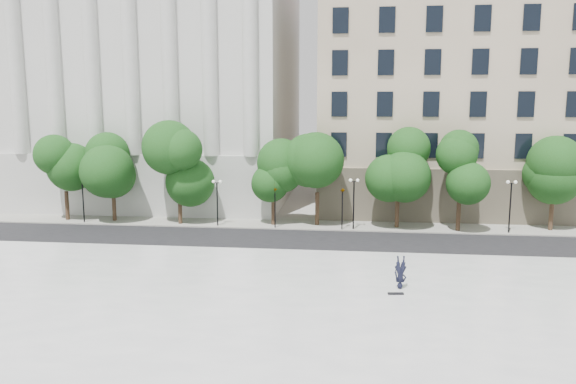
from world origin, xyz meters
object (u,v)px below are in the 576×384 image
traffic_light_west (275,186)px  traffic_light_east (343,189)px  person_lying (400,284)px  skateboard (396,294)px

traffic_light_west → traffic_light_east: bearing=0.0°
person_lying → skateboard: (-0.32, -1.04, -0.21)m
traffic_light_east → traffic_light_west: bearing=-180.0°
traffic_light_east → skateboard: size_ratio=4.76×
person_lying → skateboard: bearing=-112.1°
traffic_light_east → skateboard: 17.68m
traffic_light_west → person_lying: (9.35, -16.05, -3.06)m
traffic_light_east → person_lying: traffic_light_east is taller
traffic_light_west → person_lying: bearing=-59.8°
person_lying → traffic_light_east: bearing=97.5°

